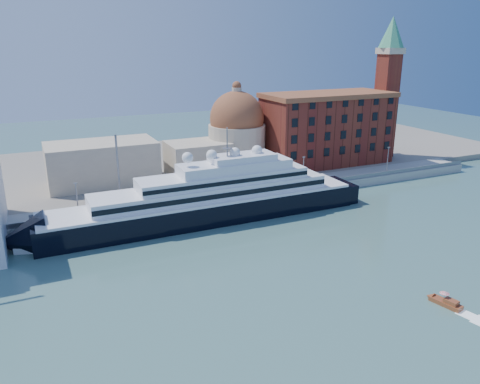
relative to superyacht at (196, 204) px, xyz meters
name	(u,v)px	position (x,y,z in m)	size (l,w,h in m)	color
ground	(257,257)	(4.56, -23.00, -4.44)	(400.00, 400.00, 0.00)	#396461
quay	(198,201)	(4.56, 11.00, -3.19)	(180.00, 10.00, 2.50)	gray
land	(157,166)	(4.56, 52.00, -3.44)	(260.00, 72.00, 2.00)	slate
quay_fence	(204,199)	(4.56, 6.50, -1.34)	(180.00, 0.10, 1.20)	slate
superyacht	(196,204)	(0.00, 0.00, 0.00)	(86.07, 11.93, 25.72)	black
service_barge	(45,246)	(-33.38, -1.66, -3.73)	(11.59, 6.46, 2.48)	white
water_taxi	(447,302)	(24.31, -52.08, -3.85)	(2.84, 5.40, 2.44)	maroon
warehouse	(327,128)	(56.56, 29.00, 9.35)	(43.00, 19.00, 23.25)	maroon
campanile	(388,79)	(80.56, 29.00, 24.32)	(8.40, 8.40, 47.00)	maroon
church	(191,145)	(10.95, 34.72, 6.47)	(66.00, 18.00, 25.50)	beige
lamp_posts	(150,176)	(-8.11, 9.27, 5.40)	(120.80, 2.40, 18.00)	slate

